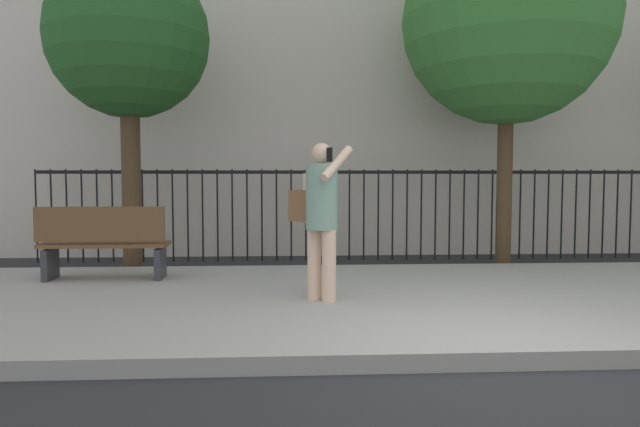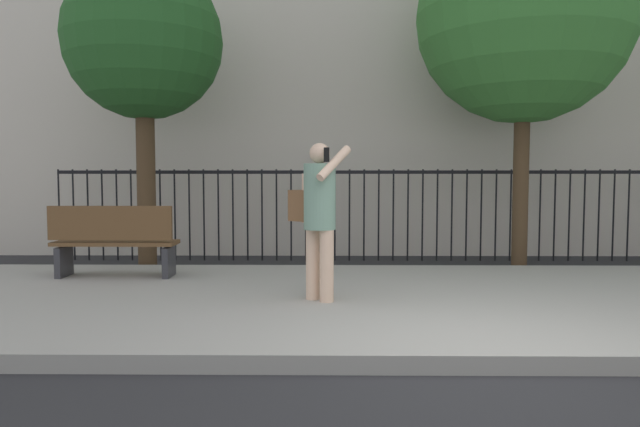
# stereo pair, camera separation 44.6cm
# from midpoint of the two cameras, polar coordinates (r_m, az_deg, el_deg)

# --- Properties ---
(ground_plane) EXTENTS (60.00, 60.00, 0.00)m
(ground_plane) POSITION_cam_midpoint_polar(r_m,az_deg,el_deg) (4.75, 19.90, -14.77)
(ground_plane) COLOR #28282B
(sidewalk) EXTENTS (28.00, 4.40, 0.15)m
(sidewalk) POSITION_cam_midpoint_polar(r_m,az_deg,el_deg) (6.77, 13.72, -8.43)
(sidewalk) COLOR #9E9B93
(sidewalk) RESTS_ON ground
(iron_fence) EXTENTS (12.03, 0.04, 1.60)m
(iron_fence) POSITION_cam_midpoint_polar(r_m,az_deg,el_deg) (10.27, 9.14, 1.07)
(iron_fence) COLOR black
(iron_fence) RESTS_ON ground
(pedestrian_on_phone) EXTENTS (0.70, 0.67, 1.68)m
(pedestrian_on_phone) POSITION_cam_midpoint_polar(r_m,az_deg,el_deg) (6.20, 1.84, 0.39)
(pedestrian_on_phone) COLOR beige
(pedestrian_on_phone) RESTS_ON sidewalk
(street_bench) EXTENTS (1.60, 0.45, 0.95)m
(street_bench) POSITION_cam_midpoint_polar(r_m,az_deg,el_deg) (8.01, -18.07, -2.47)
(street_bench) COLOR brown
(street_bench) RESTS_ON sidewalk
(street_tree_near) EXTENTS (3.32, 3.32, 5.62)m
(street_tree_near) POSITION_cam_midpoint_polar(r_m,az_deg,el_deg) (10.03, 20.66, 17.67)
(street_tree_near) COLOR #4C3823
(street_tree_near) RESTS_ON ground
(street_tree_far) EXTENTS (2.41, 2.41, 4.76)m
(street_tree_far) POSITION_cam_midpoint_polar(r_m,az_deg,el_deg) (9.56, -15.59, 15.85)
(street_tree_far) COLOR #4C3823
(street_tree_far) RESTS_ON ground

